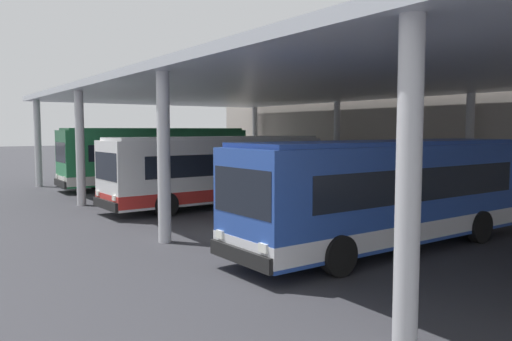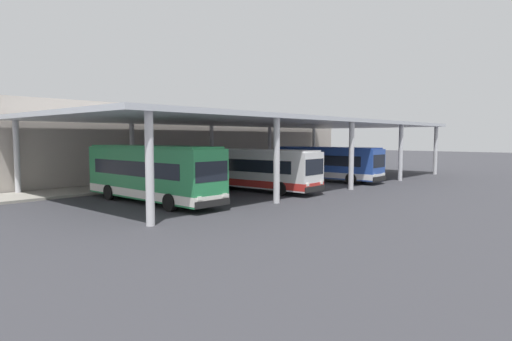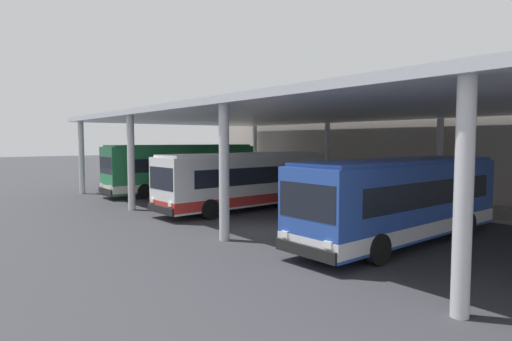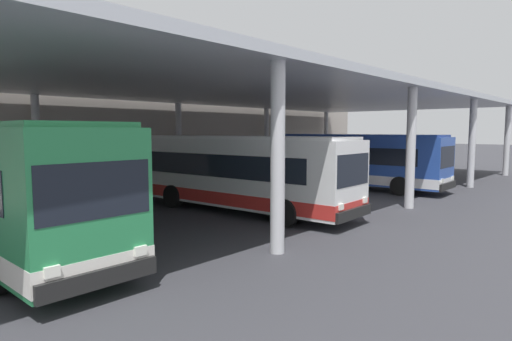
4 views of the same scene
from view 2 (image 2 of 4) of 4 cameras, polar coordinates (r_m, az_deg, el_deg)
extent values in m
plane|color=#333338|center=(35.84, 8.91, -2.18)|extent=(200.00, 200.00, 0.00)
cube|color=gray|center=(43.28, -4.28, -0.89)|extent=(42.00, 4.50, 0.18)
cube|color=#ADA399|center=(45.49, -7.16, 3.66)|extent=(48.00, 1.60, 7.03)
cube|color=silver|center=(38.87, 2.13, 6.35)|extent=(40.00, 17.00, 0.30)
cylinder|color=silver|center=(20.33, -13.87, 0.17)|extent=(0.40, 0.40, 5.25)
cylinder|color=silver|center=(34.70, -29.02, 1.45)|extent=(0.40, 0.40, 5.25)
cylinder|color=silver|center=(26.67, 2.74, 1.27)|extent=(0.40, 0.40, 5.25)
cylinder|color=silver|center=(38.76, -16.02, 2.08)|extent=(0.40, 0.40, 5.25)
cylinder|color=silver|center=(34.35, 12.48, 1.87)|extent=(0.40, 0.40, 5.25)
cylinder|color=silver|center=(44.40, -5.88, 2.51)|extent=(0.40, 0.40, 5.25)
cylinder|color=silver|center=(42.66, 18.55, 2.22)|extent=(0.40, 0.40, 5.25)
cylinder|color=silver|center=(51.10, 1.80, 2.77)|extent=(0.40, 0.40, 5.25)
cylinder|color=silver|center=(51.30, 22.62, 2.44)|extent=(0.40, 0.40, 5.25)
cylinder|color=silver|center=(58.50, 7.62, 2.95)|extent=(0.40, 0.40, 5.25)
cube|color=#28844C|center=(27.63, -13.60, -0.25)|extent=(2.64, 11.23, 3.10)
cube|color=white|center=(27.75, -13.55, -2.72)|extent=(2.66, 11.25, 0.50)
cube|color=black|center=(27.73, -13.78, 0.39)|extent=(2.66, 9.22, 0.90)
cube|color=black|center=(23.22, -5.92, -0.14)|extent=(2.30, 0.15, 1.10)
cube|color=black|center=(23.35, -5.74, -4.32)|extent=(2.45, 0.19, 0.36)
cube|color=#2A8B50|center=(27.55, -13.66, 3.09)|extent=(2.44, 10.78, 0.12)
cube|color=yellow|center=(23.19, -5.99, 2.38)|extent=(1.75, 0.14, 0.28)
cube|color=white|center=(22.73, -7.46, -3.68)|extent=(0.28, 0.08, 0.20)
cube|color=white|center=(23.92, -4.16, -3.25)|extent=(0.28, 0.08, 0.20)
cylinder|color=black|center=(24.27, -11.34, -4.17)|extent=(0.29, 1.00, 1.00)
cylinder|color=black|center=(25.77, -6.94, -3.61)|extent=(0.29, 1.00, 1.00)
cylinder|color=black|center=(29.76, -18.84, -2.74)|extent=(0.29, 1.00, 1.00)
cylinder|color=black|center=(31.00, -14.87, -2.38)|extent=(0.29, 1.00, 1.00)
cube|color=white|center=(32.89, 0.00, 0.26)|extent=(2.91, 10.49, 2.70)
cube|color=red|center=(32.98, 0.00, -1.48)|extent=(2.93, 10.51, 0.50)
cube|color=black|center=(32.96, -0.20, 0.79)|extent=(2.87, 8.62, 0.90)
cube|color=black|center=(29.87, 7.66, 0.47)|extent=(2.30, 0.21, 1.10)
cube|color=black|center=(29.97, 7.78, -2.40)|extent=(2.45, 0.26, 0.36)
cube|color=white|center=(32.82, 0.00, 2.71)|extent=(2.69, 10.07, 0.12)
cube|color=yellow|center=(29.84, 7.63, 2.04)|extent=(1.75, 0.19, 0.28)
cube|color=white|center=(29.17, 6.84, -1.89)|extent=(0.28, 0.09, 0.20)
cube|color=white|center=(30.70, 8.65, -1.59)|extent=(0.28, 0.09, 0.20)
cylinder|color=black|center=(30.08, 3.27, -2.44)|extent=(0.32, 1.01, 1.00)
cylinder|color=black|center=(32.07, 5.86, -2.03)|extent=(0.32, 1.01, 1.00)
cylinder|color=black|center=(33.99, -5.04, -1.66)|extent=(0.32, 1.01, 1.00)
cylinder|color=black|center=(35.77, -2.30, -1.34)|extent=(0.32, 1.01, 1.00)
cube|color=#284CA8|center=(40.82, 9.28, 1.01)|extent=(2.76, 10.46, 2.70)
cube|color=silver|center=(40.89, 9.26, -0.39)|extent=(2.78, 10.48, 0.50)
cube|color=black|center=(40.88, 9.10, 1.44)|extent=(2.75, 8.59, 0.90)
cube|color=black|center=(38.42, 15.89, 1.21)|extent=(2.30, 0.18, 1.10)
cube|color=black|center=(38.49, 15.96, -1.03)|extent=(2.45, 0.22, 0.36)
cube|color=#2A50B0|center=(40.77, 9.30, 2.99)|extent=(2.55, 10.04, 0.12)
cube|color=yellow|center=(38.40, 15.87, 2.43)|extent=(1.75, 0.16, 0.28)
cube|color=white|center=(37.65, 15.40, -0.60)|extent=(0.28, 0.09, 0.20)
cube|color=white|center=(39.28, 16.50, -0.42)|extent=(0.28, 0.09, 0.20)
cylinder|color=black|center=(38.28, 12.45, -1.06)|extent=(0.30, 1.01, 1.00)
cylinder|color=black|center=(40.45, 14.07, -0.80)|extent=(0.30, 1.01, 1.00)
cylinder|color=black|center=(41.44, 4.99, -0.57)|extent=(0.30, 1.01, 1.00)
cylinder|color=black|center=(43.46, 6.86, -0.35)|extent=(0.30, 1.01, 1.00)
cube|color=#383D47|center=(40.87, -7.84, -0.48)|extent=(1.80, 0.44, 0.08)
cube|color=#383D47|center=(41.01, -8.02, -0.11)|extent=(1.80, 0.06, 0.44)
cube|color=#2D2D33|center=(40.44, -8.59, -0.86)|extent=(0.10, 0.36, 0.45)
cube|color=#2D2D33|center=(41.35, -7.09, -0.73)|extent=(0.10, 0.36, 0.45)
camera|label=1|loc=(45.55, 28.59, 3.14)|focal=35.46mm
camera|label=3|loc=(44.29, 31.92, 3.49)|focal=29.97mm
camera|label=4|loc=(14.94, 2.52, 1.74)|focal=30.12mm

